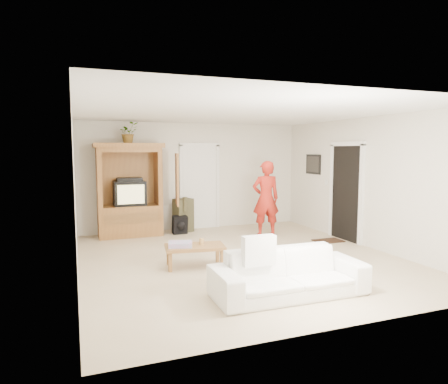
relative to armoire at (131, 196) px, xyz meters
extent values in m
plane|color=tan|center=(1.58, -2.66, -0.91)|extent=(6.00, 6.00, 0.00)
plane|color=white|center=(1.58, -2.66, 1.69)|extent=(6.00, 6.00, 0.00)
plane|color=silver|center=(1.58, 0.34, 0.39)|extent=(5.50, 0.00, 5.50)
plane|color=silver|center=(1.58, -5.66, 0.39)|extent=(5.50, 0.00, 5.50)
plane|color=silver|center=(-1.17, -2.66, 0.39)|extent=(0.00, 6.00, 6.00)
plane|color=silver|center=(4.33, -2.66, 0.39)|extent=(0.00, 6.00, 6.00)
cube|color=olive|center=(-0.02, -0.01, -0.56)|extent=(1.40, 0.60, 0.70)
cube|color=olive|center=(-0.67, -0.01, 0.39)|extent=(0.10, 0.60, 1.20)
cube|color=olive|center=(0.63, -0.01, 0.39)|extent=(0.10, 0.60, 1.20)
cube|color=olive|center=(-0.02, 0.26, 0.39)|extent=(1.40, 0.06, 1.20)
cube|color=olive|center=(-0.02, -0.01, 1.04)|extent=(1.40, 0.60, 0.10)
cube|color=olive|center=(-0.02, -0.01, 1.14)|extent=(1.52, 0.68, 0.10)
cube|color=olive|center=(0.96, -0.48, 0.39)|extent=(0.16, 0.67, 1.15)
cube|color=black|center=(-0.02, 0.02, 0.07)|extent=(0.70, 0.52, 0.55)
cube|color=tan|center=(-0.02, -0.25, 0.07)|extent=(0.58, 0.02, 0.42)
cube|color=black|center=(-0.02, -0.01, 0.38)|extent=(0.55, 0.35, 0.08)
cube|color=olive|center=(-0.02, -0.30, -0.46)|extent=(1.19, 0.03, 0.25)
cube|color=white|center=(1.73, 0.31, 0.11)|extent=(0.85, 0.05, 2.04)
cube|color=black|center=(4.30, -2.06, 0.11)|extent=(0.05, 0.90, 2.04)
cube|color=black|center=(4.31, -0.76, 0.69)|extent=(0.03, 0.60, 0.48)
cube|color=#382316|center=(3.88, -2.06, -0.90)|extent=(0.60, 0.40, 0.02)
imported|color=#4C7238|center=(-0.02, -0.03, 1.42)|extent=(0.52, 0.49, 0.46)
imported|color=#B52418|center=(2.87, -1.08, -0.06)|extent=(0.68, 0.51, 1.70)
imported|color=white|center=(1.48, -4.57, -0.61)|extent=(2.08, 0.84, 0.60)
cube|color=olive|center=(0.66, -2.87, -0.57)|extent=(1.04, 0.67, 0.05)
cube|color=olive|center=(0.21, -3.00, -0.75)|extent=(0.06, 0.06, 0.31)
cube|color=olive|center=(0.27, -2.60, -0.75)|extent=(0.06, 0.06, 0.31)
cube|color=olive|center=(1.06, -3.13, -0.75)|extent=(0.06, 0.06, 0.31)
cube|color=olive|center=(1.12, -2.73, -0.75)|extent=(0.06, 0.06, 0.31)
cube|color=#FF54B6|center=(0.42, -2.87, -0.51)|extent=(0.44, 0.37, 0.08)
cylinder|color=tan|center=(0.80, -2.82, -0.50)|extent=(0.08, 0.08, 0.10)
camera|label=1|loc=(-1.16, -9.14, 1.04)|focal=32.00mm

